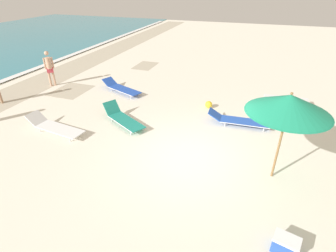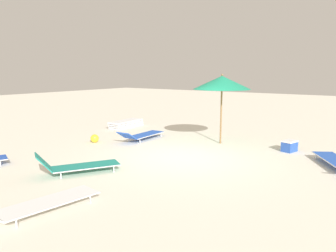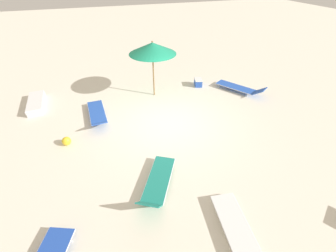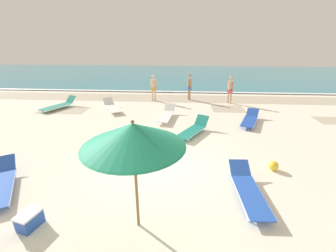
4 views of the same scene
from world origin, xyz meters
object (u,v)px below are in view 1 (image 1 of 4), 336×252
at_px(beach_umbrella, 289,104).
at_px(lounger_stack, 286,102).
at_px(sun_lounger_near_water_right, 121,88).
at_px(cooler_box, 286,245).
at_px(sun_lounger_mid_beach_pair_a, 238,120).
at_px(sun_lounger_beside_umbrella, 55,127).
at_px(sun_lounger_mid_beach_solo, 123,118).
at_px(beach_ball, 209,105).
at_px(beachgoer_strolling_adult, 49,66).

distance_m(beach_umbrella, lounger_stack, 5.58).
bearing_deg(sun_lounger_near_water_right, cooler_box, -110.49).
bearing_deg(sun_lounger_mid_beach_pair_a, sun_lounger_beside_umbrella, 110.85).
xyz_separation_m(sun_lounger_mid_beach_solo, sun_lounger_mid_beach_pair_a, (1.30, -4.13, -0.02)).
relative_size(beach_umbrella, sun_lounger_mid_beach_solo, 1.20).
relative_size(sun_lounger_near_water_right, beach_ball, 7.71).
height_order(beach_umbrella, beach_ball, beach_umbrella).
bearing_deg(sun_lounger_mid_beach_solo, sun_lounger_mid_beach_pair_a, -42.29).
bearing_deg(sun_lounger_near_water_right, sun_lounger_beside_umbrella, -163.51).
height_order(sun_lounger_mid_beach_solo, cooler_box, sun_lounger_mid_beach_solo).
distance_m(beachgoer_strolling_adult, beach_ball, 8.18).
bearing_deg(sun_lounger_near_water_right, beach_umbrella, -99.20).
bearing_deg(sun_lounger_beside_umbrella, beachgoer_strolling_adult, 48.75).
xyz_separation_m(sun_lounger_near_water_right, cooler_box, (-6.63, -7.14, -0.02)).
xyz_separation_m(sun_lounger_mid_beach_pair_a, beach_ball, (1.14, 1.34, -0.05)).
bearing_deg(cooler_box, beachgoer_strolling_adult, -15.22).
relative_size(sun_lounger_mid_beach_solo, beachgoer_strolling_adult, 1.18).
distance_m(beachgoer_strolling_adult, cooler_box, 12.62).
xyz_separation_m(sun_lounger_beside_umbrella, beachgoer_strolling_adult, (3.86, 3.34, 0.79)).
xyz_separation_m(beach_umbrella, sun_lounger_mid_beach_pair_a, (2.70, 1.21, -1.99)).
distance_m(beach_umbrella, sun_lounger_beside_umbrella, 7.61).
bearing_deg(beachgoer_strolling_adult, sun_lounger_near_water_right, -36.65).
relative_size(sun_lounger_mid_beach_pair_a, beach_ball, 7.45).
xyz_separation_m(beach_umbrella, sun_lounger_near_water_right, (4.25, 6.91, -1.99)).
bearing_deg(lounger_stack, beach_umbrella, 170.29).
height_order(lounger_stack, beach_ball, lounger_stack).
height_order(beachgoer_strolling_adult, cooler_box, beachgoer_strolling_adult).
bearing_deg(sun_lounger_beside_umbrella, lounger_stack, -49.30).
bearing_deg(beach_ball, beach_umbrella, -146.43).
height_order(sun_lounger_beside_umbrella, sun_lounger_mid_beach_pair_a, sun_lounger_beside_umbrella).
bearing_deg(beachgoer_strolling_adult, beach_ball, -42.33).
distance_m(sun_lounger_mid_beach_solo, beachgoer_strolling_adult, 5.96).
distance_m(beach_umbrella, cooler_box, 3.12).
distance_m(beach_umbrella, sun_lounger_mid_beach_pair_a, 3.56).
bearing_deg(sun_lounger_mid_beach_pair_a, beachgoer_strolling_adult, 80.22).
xyz_separation_m(sun_lounger_mid_beach_solo, cooler_box, (-3.78, -5.56, -0.03)).
bearing_deg(sun_lounger_mid_beach_solo, beachgoer_strolling_adult, 95.01).
bearing_deg(sun_lounger_mid_beach_pair_a, lounger_stack, -38.68).
relative_size(sun_lounger_mid_beach_pair_a, cooler_box, 3.95).
distance_m(sun_lounger_mid_beach_solo, cooler_box, 6.72).
bearing_deg(beachgoer_strolling_adult, lounger_stack, -35.46).
distance_m(sun_lounger_near_water_right, beachgoer_strolling_adult, 3.87).
distance_m(sun_lounger_mid_beach_solo, beach_ball, 3.71).
xyz_separation_m(lounger_stack, sun_lounger_near_water_right, (-0.91, 7.51, 0.04)).
bearing_deg(beach_umbrella, beachgoer_strolling_adult, 69.89).
relative_size(lounger_stack, cooler_box, 3.36).
bearing_deg(sun_lounger_beside_umbrella, cooler_box, -99.85).
bearing_deg(beachgoer_strolling_adult, cooler_box, -71.77).
distance_m(beach_umbrella, beach_ball, 5.04).
relative_size(sun_lounger_near_water_right, beachgoer_strolling_adult, 1.33).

